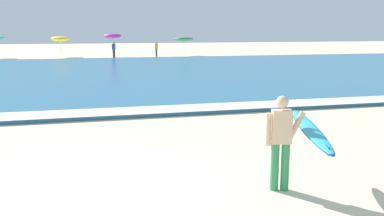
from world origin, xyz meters
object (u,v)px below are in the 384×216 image
Objects in this scene: beach_umbrella_1 at (60,39)px; beach_umbrella_3 at (184,39)px; beachgoer_near_row_right at (114,49)px; beachgoer_near_row_mid at (156,48)px; surfer_with_board at (295,135)px; beachgoer_near_row_left at (113,50)px; beach_umbrella_2 at (113,36)px.

beach_umbrella_1 is 13.12m from beach_umbrella_3.
beachgoer_near_row_mid is at bearing 1.81° from beachgoer_near_row_right.
surfer_with_board is 39.39m from beach_umbrella_3.
beach_umbrella_1 is at bearing 98.78° from surfer_with_board.
surfer_with_board is at bearing -88.66° from beachgoer_near_row_left.
surfer_with_board is at bearing -88.89° from beach_umbrella_2.
beachgoer_near_row_mid is at bearing -11.02° from beach_umbrella_1.
beach_umbrella_2 is at bearing -179.86° from beach_umbrella_3.
beachgoer_near_row_right is at bearing -171.58° from beach_umbrella_3.
surfer_with_board is 1.11× the size of beach_umbrella_1.
beach_umbrella_1 is 6.22m from beachgoer_near_row_left.
beachgoer_near_row_left is 1.00× the size of beachgoer_near_row_right.
beach_umbrella_3 is at bearing 79.82° from surfer_with_board.
beach_umbrella_3 reaches higher than beachgoer_near_row_right.
beach_umbrella_3 is at bearing 17.05° from beachgoer_near_row_mid.
beachgoer_near_row_left is at bearing -165.22° from beachgoer_near_row_mid.
beachgoer_near_row_right is (5.41, -2.06, -1.02)m from beach_umbrella_1.
beach_umbrella_3 reaches higher than surfer_with_board.
beach_umbrella_1 is 1.38× the size of beachgoer_near_row_left.
beach_umbrella_1 is at bearing 175.98° from beach_umbrella_3.
beach_umbrella_3 is at bearing 0.14° from beach_umbrella_2.
beachgoer_near_row_right is at bearing 82.63° from beachgoer_near_row_left.
beach_umbrella_1 reaches higher than beachgoer_near_row_mid.
beach_umbrella_2 reaches higher than beach_umbrella_3.
beachgoer_near_row_mid is (-3.25, -1.00, -0.94)m from beach_umbrella_3.
beach_umbrella_2 reaches higher than beachgoer_near_row_mid.
beach_umbrella_1 is at bearing 170.09° from beach_umbrella_2.
beach_umbrella_2 is at bearing 167.65° from beachgoer_near_row_mid.
beachgoer_near_row_left is (-0.10, -2.18, -1.32)m from beach_umbrella_2.
beachgoer_near_row_left is at bearing -30.61° from beach_umbrella_1.
beachgoer_near_row_mid is at bearing 14.78° from beachgoer_near_row_left.
beach_umbrella_3 is (6.96, 38.77, 0.75)m from surfer_with_board.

